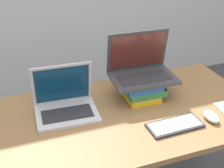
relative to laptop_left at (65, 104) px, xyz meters
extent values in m
cube|color=brown|center=(0.26, -0.11, -0.06)|extent=(1.44, 0.74, 0.03)
cylinder|color=gray|center=(0.92, 0.20, -0.44)|extent=(0.05, 0.05, 0.73)
cube|color=#B2B2B7|center=(0.00, -0.03, -0.04)|extent=(0.31, 0.24, 0.02)
cube|color=#232328|center=(0.00, -0.04, -0.03)|extent=(0.25, 0.13, 0.00)
cube|color=#B2B2B7|center=(0.00, 0.06, 0.08)|extent=(0.30, 0.06, 0.23)
cube|color=#0A2D4C|center=(0.00, 0.06, 0.08)|extent=(0.27, 0.05, 0.20)
cube|color=gold|center=(0.41, 0.02, -0.03)|extent=(0.18, 0.23, 0.03)
cube|color=#33753D|center=(0.43, 0.02, 0.00)|extent=(0.21, 0.24, 0.04)
cube|color=#235693|center=(0.41, 0.03, 0.04)|extent=(0.20, 0.25, 0.03)
cube|color=#333338|center=(0.43, 0.01, 0.06)|extent=(0.35, 0.24, 0.02)
cube|color=#232328|center=(0.43, 0.00, 0.07)|extent=(0.28, 0.13, 0.00)
cube|color=#333338|center=(0.43, 0.11, 0.18)|extent=(0.34, 0.06, 0.23)
cube|color=#4C1E19|center=(0.43, 0.10, 0.18)|extent=(0.31, 0.04, 0.20)
cube|color=#28282D|center=(0.46, -0.30, -0.04)|extent=(0.27, 0.12, 0.01)
cube|color=silver|center=(0.46, -0.30, -0.04)|extent=(0.24, 0.10, 0.00)
ellipsoid|color=white|center=(0.65, -0.31, -0.03)|extent=(0.06, 0.10, 0.04)
camera|label=1|loc=(-0.23, -1.31, 0.84)|focal=50.00mm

